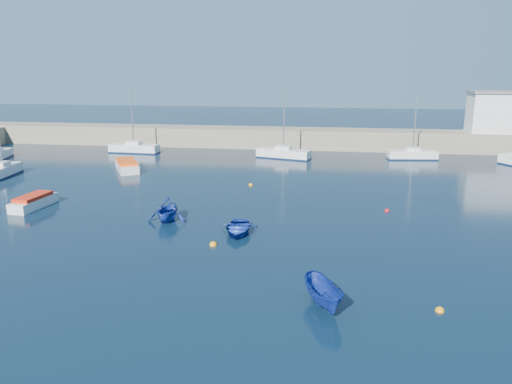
# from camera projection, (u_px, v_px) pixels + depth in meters

# --- Properties ---
(ground) EXTENTS (220.00, 220.00, 0.00)m
(ground) POSITION_uv_depth(u_px,v_px,m) (183.00, 297.00, 24.91)
(ground) COLOR black
(ground) RESTS_ON ground
(back_wall) EXTENTS (96.00, 4.50, 2.60)m
(back_wall) POSITION_uv_depth(u_px,v_px,m) (276.00, 138.00, 68.66)
(back_wall) COLOR gray
(back_wall) RESTS_ON ground
(harbor_office) EXTENTS (10.00, 4.00, 5.00)m
(harbor_office) POSITION_uv_depth(u_px,v_px,m) (510.00, 113.00, 63.62)
(harbor_office) COLOR silver
(harbor_office) RESTS_ON back_wall
(sailboat_3) EXTENTS (1.88, 5.29, 7.04)m
(sailboat_3) POSITION_uv_depth(u_px,v_px,m) (3.00, 171.00, 51.13)
(sailboat_3) COLOR silver
(sailboat_3) RESTS_ON ground
(sailboat_5) EXTENTS (6.53, 2.21, 8.50)m
(sailboat_5) POSITION_uv_depth(u_px,v_px,m) (134.00, 148.00, 64.70)
(sailboat_5) COLOR silver
(sailboat_5) RESTS_ON ground
(sailboat_6) EXTENTS (6.82, 3.52, 8.64)m
(sailboat_6) POSITION_uv_depth(u_px,v_px,m) (283.00, 153.00, 60.96)
(sailboat_6) COLOR silver
(sailboat_6) RESTS_ON ground
(sailboat_7) EXTENTS (5.97, 2.29, 7.73)m
(sailboat_7) POSITION_uv_depth(u_px,v_px,m) (412.00, 155.00, 60.29)
(sailboat_7) COLOR silver
(sailboat_7) RESTS_ON ground
(motorboat_1) EXTENTS (1.98, 4.46, 1.06)m
(motorboat_1) POSITION_uv_depth(u_px,v_px,m) (34.00, 202.00, 40.15)
(motorboat_1) COLOR silver
(motorboat_1) RESTS_ON ground
(motorboat_2) EXTENTS (4.38, 5.76, 1.14)m
(motorboat_2) POSITION_uv_depth(u_px,v_px,m) (127.00, 165.00, 54.10)
(motorboat_2) COLOR silver
(motorboat_2) RESTS_ON ground
(dinghy_center) EXTENTS (2.77, 3.72, 0.74)m
(dinghy_center) POSITION_uv_depth(u_px,v_px,m) (238.00, 228.00, 34.06)
(dinghy_center) COLOR navy
(dinghy_center) RESTS_ON ground
(dinghy_left) EXTENTS (2.90, 3.36, 1.77)m
(dinghy_left) POSITION_uv_depth(u_px,v_px,m) (167.00, 209.00, 36.65)
(dinghy_left) COLOR navy
(dinghy_left) RESTS_ON ground
(dinghy_right) EXTENTS (2.50, 3.71, 1.34)m
(dinghy_right) POSITION_uv_depth(u_px,v_px,m) (324.00, 295.00, 23.67)
(dinghy_right) COLOR navy
(dinghy_right) RESTS_ON ground
(buoy_0) EXTENTS (0.50, 0.50, 0.50)m
(buoy_0) POSITION_uv_depth(u_px,v_px,m) (213.00, 245.00, 31.98)
(buoy_0) COLOR orange
(buoy_0) RESTS_ON ground
(buoy_1) EXTENTS (0.40, 0.40, 0.40)m
(buoy_1) POSITION_uv_depth(u_px,v_px,m) (387.00, 211.00, 39.30)
(buoy_1) COLOR red
(buoy_1) RESTS_ON ground
(buoy_2) EXTENTS (0.44, 0.44, 0.44)m
(buoy_2) POSITION_uv_depth(u_px,v_px,m) (440.00, 311.00, 23.49)
(buoy_2) COLOR orange
(buoy_2) RESTS_ON ground
(buoy_3) EXTENTS (0.41, 0.41, 0.41)m
(buoy_3) POSITION_uv_depth(u_px,v_px,m) (251.00, 185.00, 47.55)
(buoy_3) COLOR orange
(buoy_3) RESTS_ON ground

